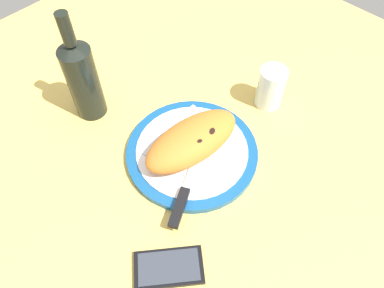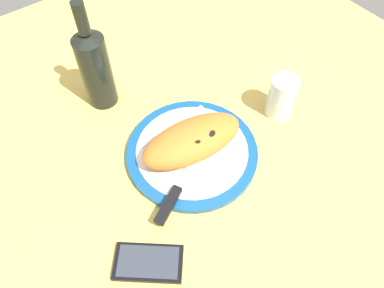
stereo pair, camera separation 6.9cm
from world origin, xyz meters
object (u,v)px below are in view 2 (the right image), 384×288
object	(u,v)px
fork	(168,130)
water_glass	(281,99)
plate	(192,152)
smartphone	(148,263)
knife	(177,190)
calzone	(193,140)
wine_bottle	(95,67)

from	to	relation	value
fork	water_glass	size ratio (longest dim) A/B	1.73
fork	water_glass	xyz separation A→B (cm)	(-25.28, 10.07, 2.33)
plate	water_glass	size ratio (longest dim) A/B	2.80
smartphone	knife	bearing A→B (deg)	-146.61
calzone	knife	size ratio (longest dim) A/B	1.13
knife	wine_bottle	world-z (taller)	wine_bottle
water_glass	wine_bottle	distance (cm)	43.20
knife	wine_bottle	size ratio (longest dim) A/B	0.79
water_glass	wine_bottle	size ratio (longest dim) A/B	0.38
knife	water_glass	bearing A→B (deg)	-173.29
calzone	smartphone	size ratio (longest dim) A/B	1.70
wine_bottle	water_glass	bearing A→B (deg)	137.45
plate	wine_bottle	xyz separation A→B (cm)	(7.44, -26.36, 9.75)
fork	wine_bottle	world-z (taller)	wine_bottle
plate	knife	bearing A→B (deg)	36.24
calzone	smartphone	world-z (taller)	calzone
calzone	fork	world-z (taller)	calzone
calzone	fork	distance (cm)	8.31
plate	fork	xyz separation A→B (cm)	(1.23, -7.52, 1.19)
fork	water_glass	bearing A→B (deg)	158.29
smartphone	plate	bearing A→B (deg)	-145.40
plate	water_glass	world-z (taller)	water_glass
plate	smartphone	xyz separation A→B (cm)	(21.05, 14.52, -0.35)
smartphone	wine_bottle	bearing A→B (deg)	-108.41
plate	calzone	world-z (taller)	calzone
fork	calzone	bearing A→B (deg)	100.25
fork	water_glass	distance (cm)	27.31
wine_bottle	fork	bearing A→B (deg)	108.24
fork	knife	bearing A→B (deg)	61.66
plate	knife	xyz separation A→B (cm)	(8.74, 6.41, 1.46)
plate	calzone	distance (cm)	4.36
smartphone	water_glass	bearing A→B (deg)	-165.14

